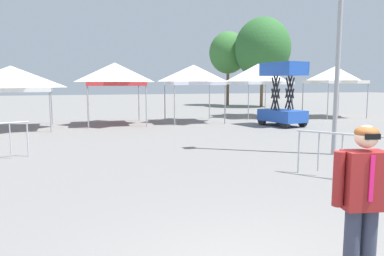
% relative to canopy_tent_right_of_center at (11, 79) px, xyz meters
% --- Properties ---
extents(canopy_tent_right_of_center, '(3.65, 3.65, 3.02)m').
position_rel_canopy_tent_right_of_center_xyz_m(canopy_tent_right_of_center, '(0.00, 0.00, 0.00)').
color(canopy_tent_right_of_center, '#9E9EA3').
rests_on(canopy_tent_right_of_center, ground).
extents(canopy_tent_far_right, '(3.15, 3.15, 3.29)m').
position_rel_canopy_tent_right_of_center_xyz_m(canopy_tent_far_right, '(4.91, 0.51, 0.26)').
color(canopy_tent_far_right, '#9E9EA3').
rests_on(canopy_tent_far_right, ground).
extents(canopy_tent_behind_right, '(3.13, 3.13, 3.24)m').
position_rel_canopy_tent_right_of_center_xyz_m(canopy_tent_behind_right, '(9.26, 0.34, 0.25)').
color(canopy_tent_behind_right, '#9E9EA3').
rests_on(canopy_tent_behind_right, ground).
extents(canopy_tent_behind_center, '(3.45, 3.45, 3.48)m').
position_rel_canopy_tent_right_of_center_xyz_m(canopy_tent_behind_center, '(14.35, 2.11, 0.39)').
color(canopy_tent_behind_center, '#9E9EA3').
rests_on(canopy_tent_behind_center, ground).
extents(canopy_tent_center, '(3.19, 3.19, 3.29)m').
position_rel_canopy_tent_right_of_center_xyz_m(canopy_tent_center, '(18.95, 0.30, 0.32)').
color(canopy_tent_center, '#9E9EA3').
rests_on(canopy_tent_center, ground).
extents(scissor_lift, '(1.81, 2.52, 3.26)m').
position_rel_canopy_tent_right_of_center_xyz_m(scissor_lift, '(12.98, -2.96, -1.38)').
color(scissor_lift, black).
rests_on(scissor_lift, ground).
extents(person_foreground, '(0.64, 0.33, 1.78)m').
position_rel_canopy_tent_right_of_center_xyz_m(person_foreground, '(5.40, -16.20, -1.38)').
color(person_foreground, '#33384C').
rests_on(person_foreground, ground).
extents(tree_behind_tents_center, '(3.76, 3.76, 7.30)m').
position_rel_canopy_tent_right_of_center_xyz_m(tree_behind_tents_center, '(17.67, 14.22, 2.80)').
color(tree_behind_tents_center, brown).
rests_on(tree_behind_tents_center, ground).
extents(tree_behind_tents_left, '(5.16, 5.16, 8.27)m').
position_rel_canopy_tent_right_of_center_xyz_m(tree_behind_tents_left, '(19.73, 11.05, 3.01)').
color(tree_behind_tents_left, brown).
rests_on(tree_behind_tents_left, ground).
extents(crowd_barrier_near_person, '(1.27, 1.73, 1.08)m').
position_rel_canopy_tent_right_of_center_xyz_m(crowd_barrier_near_person, '(8.47, -12.44, -1.66)').
color(crowd_barrier_near_person, '#B7BABF').
rests_on(crowd_barrier_near_person, ground).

